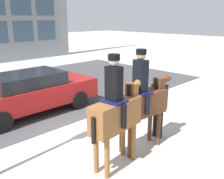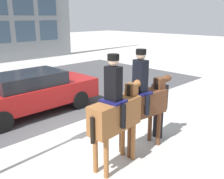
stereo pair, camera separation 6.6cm
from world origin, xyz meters
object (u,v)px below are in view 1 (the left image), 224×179
(mounted_horse_lead, at_px, (117,111))
(pedestrian_bystander, at_px, (159,103))
(mounted_horse_companion, at_px, (142,100))
(street_car_near_lane, at_px, (31,92))

(mounted_horse_lead, bearing_deg, pedestrian_bystander, -0.68)
(mounted_horse_lead, relative_size, pedestrian_bystander, 1.47)
(mounted_horse_companion, bearing_deg, pedestrian_bystander, 10.85)
(mounted_horse_companion, bearing_deg, mounted_horse_lead, -167.93)
(mounted_horse_companion, relative_size, pedestrian_bystander, 1.47)
(mounted_horse_lead, distance_m, pedestrian_bystander, 1.81)
(mounted_horse_lead, height_order, pedestrian_bystander, mounted_horse_lead)
(mounted_horse_lead, height_order, street_car_near_lane, mounted_horse_lead)
(street_car_near_lane, bearing_deg, mounted_horse_companion, -79.37)
(mounted_horse_companion, bearing_deg, street_car_near_lane, 108.06)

